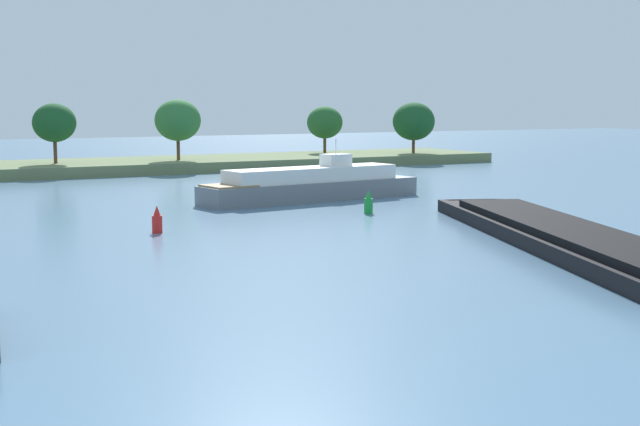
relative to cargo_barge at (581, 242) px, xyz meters
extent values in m
cube|color=#66754C|center=(3.20, 75.77, -0.11)|extent=(89.73, 17.08, 1.37)
cylinder|color=#513823|center=(-13.62, 74.66, 2.01)|extent=(0.44, 0.44, 2.87)
ellipsoid|color=#194C23|center=(-13.62, 74.66, 5.55)|extent=(5.25, 5.25, 4.73)
cylinder|color=#513823|center=(1.82, 73.62, 1.96)|extent=(0.44, 0.44, 2.77)
ellipsoid|color=#2D6B33|center=(1.82, 73.62, 5.72)|extent=(5.93, 5.93, 5.34)
cylinder|color=#513823|center=(26.93, 79.90, 1.75)|extent=(0.44, 0.44, 2.34)
ellipsoid|color=#235B28|center=(26.93, 79.90, 5.03)|extent=(5.28, 5.28, 4.75)
cylinder|color=#513823|center=(37.83, 72.64, 1.66)|extent=(0.44, 0.44, 2.16)
ellipsoid|color=#194C23|center=(37.83, 72.64, 5.21)|extent=(6.18, 6.18, 5.56)
cube|color=black|center=(0.39, 1.00, -0.32)|extent=(20.27, 41.19, 0.95)
cube|color=black|center=(0.93, 2.40, 0.41)|extent=(14.96, 29.13, 0.50)
cube|color=black|center=(7.80, 20.23, -0.27)|extent=(4.20, 2.33, 0.85)
cube|color=slate|center=(0.14, 33.74, 0.07)|extent=(22.09, 6.93, 1.73)
cube|color=white|center=(0.14, 33.74, 1.59)|extent=(17.26, 5.69, 1.30)
cube|color=white|center=(2.83, 34.10, 2.79)|extent=(2.62, 2.16, 1.10)
cube|color=#937551|center=(-8.48, 32.61, 1.02)|extent=(4.36, 4.21, 0.16)
cylinder|color=silver|center=(2.83, 34.10, 4.04)|extent=(0.10, 0.10, 1.40)
cylinder|color=red|center=(-18.89, 20.53, -0.19)|extent=(0.70, 0.70, 1.20)
cone|color=red|center=(-18.89, 20.53, 0.76)|extent=(0.49, 0.49, 0.70)
cylinder|color=green|center=(-0.44, 23.01, -0.19)|extent=(0.70, 0.70, 1.20)
cone|color=green|center=(-0.44, 23.01, 0.76)|extent=(0.49, 0.49, 0.70)
camera|label=1|loc=(-38.72, -39.15, 8.16)|focal=51.41mm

